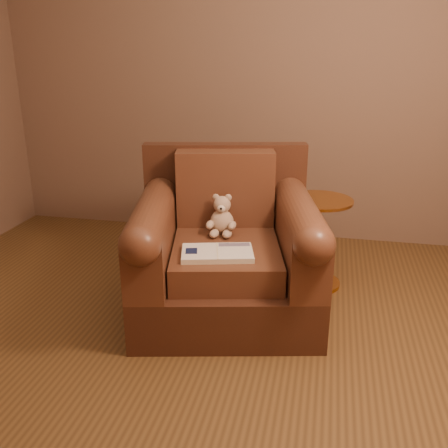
# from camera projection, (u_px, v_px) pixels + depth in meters

# --- Properties ---
(floor) EXTENTS (4.00, 4.00, 0.00)m
(floor) POSITION_uv_depth(u_px,v_px,m) (163.00, 356.00, 2.70)
(floor) COLOR brown
(floor) RESTS_ON ground
(room) EXTENTS (4.02, 4.02, 2.71)m
(room) POSITION_uv_depth(u_px,v_px,m) (147.00, 12.00, 2.12)
(room) COLOR #7D5F4D
(room) RESTS_ON ground
(armchair) EXTENTS (1.28, 1.24, 0.97)m
(armchair) POSITION_uv_depth(u_px,v_px,m) (226.00, 252.00, 3.09)
(armchair) COLOR #422316
(armchair) RESTS_ON floor
(teddy_bear) EXTENTS (0.19, 0.21, 0.26)m
(teddy_bear) POSITION_uv_depth(u_px,v_px,m) (222.00, 219.00, 3.11)
(teddy_bear) COLOR tan
(teddy_bear) RESTS_ON armchair
(guidebook) EXTENTS (0.45, 0.33, 0.03)m
(guidebook) POSITION_uv_depth(u_px,v_px,m) (217.00, 253.00, 2.80)
(guidebook) COLOR beige
(guidebook) RESTS_ON armchair
(side_table) EXTENTS (0.45, 0.45, 0.62)m
(side_table) POSITION_uv_depth(u_px,v_px,m) (317.00, 240.00, 3.40)
(side_table) COLOR gold
(side_table) RESTS_ON floor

